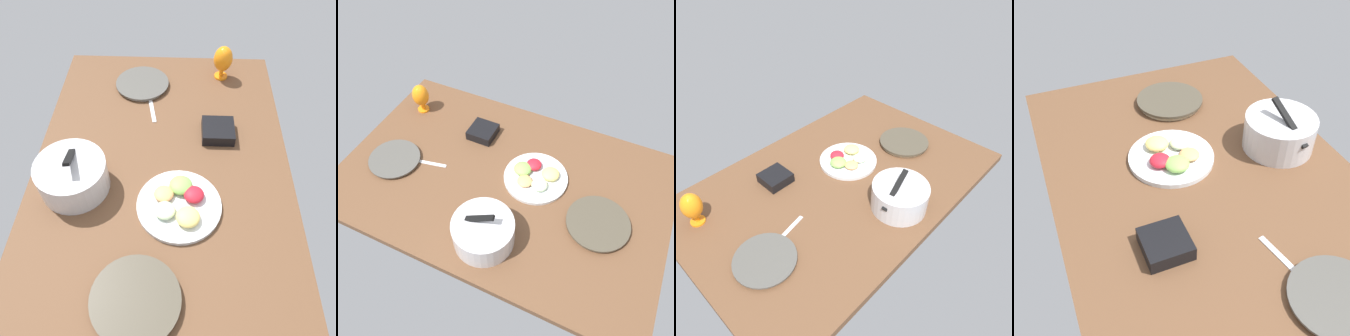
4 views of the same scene
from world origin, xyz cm
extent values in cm
cube|color=brown|center=(0.00, 0.00, -2.00)|extent=(160.00, 104.00, 4.00)
cylinder|color=beige|center=(-49.31, 5.41, 0.89)|extent=(26.07, 26.07, 1.78)
cylinder|color=#494233|center=(-49.31, 5.41, 2.31)|extent=(28.33, 28.33, 1.07)
cylinder|color=silver|center=(55.38, 12.19, 0.64)|extent=(24.02, 24.02, 1.29)
cylinder|color=#4E4C47|center=(55.38, 12.19, 1.67)|extent=(26.11, 26.11, 0.77)
cylinder|color=silver|center=(-6.73, 32.78, 6.47)|extent=(26.41, 26.41, 12.95)
cylinder|color=white|center=(-6.73, 32.78, 10.36)|extent=(23.77, 23.77, 2.33)
cube|color=black|center=(-2.11, 32.78, 14.01)|extent=(19.36, 5.26, 10.98)
cylinder|color=silver|center=(-14.62, -7.30, 0.90)|extent=(31.37, 31.37, 1.80)
ellipsoid|color=#8CC659|center=(-7.38, -7.81, 3.70)|extent=(8.74, 8.74, 3.79)
ellipsoid|color=#F2A566|center=(-11.13, -1.57, 3.14)|extent=(7.44, 7.44, 2.67)
ellipsoid|color=beige|center=(-18.43, -2.28, 3.33)|extent=(7.67, 7.67, 3.06)
ellipsoid|color=#F9E072|center=(-20.94, -10.50, 3.66)|extent=(8.68, 8.68, 3.72)
ellipsoid|color=red|center=(-11.40, -12.69, 3.62)|extent=(7.58, 7.58, 3.65)
cylinder|color=orange|center=(63.97, -27.22, 0.50)|extent=(6.63, 6.63, 1.00)
cylinder|color=orange|center=(63.97, -27.22, 2.60)|extent=(2.00, 2.00, 3.20)
ellipsoid|color=orange|center=(63.97, -27.22, 10.59)|extent=(9.26, 9.26, 12.79)
cube|color=black|center=(22.82, -23.43, 2.50)|extent=(13.76, 13.76, 5.00)
cube|color=tan|center=(22.82, -23.43, 4.10)|extent=(11.28, 11.28, 1.60)
cube|color=silver|center=(38.38, 6.33, 0.30)|extent=(18.00, 5.29, 0.60)
camera|label=1|loc=(-80.95, -5.80, 108.12)|focal=36.25mm
camera|label=2|loc=(-45.61, 93.66, 136.55)|focal=37.26mm
camera|label=3|loc=(89.02, 88.27, 114.92)|focal=35.02mm
camera|label=4|loc=(93.77, -47.24, 98.41)|focal=44.17mm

